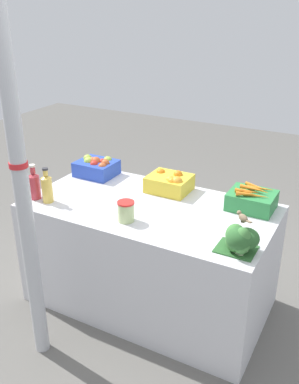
{
  "coord_description": "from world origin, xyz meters",
  "views": [
    {
      "loc": [
        1.25,
        -2.3,
        2.07
      ],
      "look_at": [
        0.0,
        0.0,
        0.89
      ],
      "focal_mm": 40.0,
      "sensor_mm": 36.0,
      "label": 1
    }
  ],
  "objects_px": {
    "juice_bottle_ruby": "(34,185)",
    "juice_bottle_golden": "(47,188)",
    "carrot_crate": "(252,200)",
    "apple_crate": "(97,167)",
    "orange_crate": "(170,183)",
    "support_pole": "(21,184)",
    "sparrow_bird": "(243,217)",
    "pickle_jar": "(126,211)",
    "broccoli_pile": "(240,239)"
  },
  "relations": [
    {
      "from": "juice_bottle_ruby",
      "to": "juice_bottle_golden",
      "type": "bearing_deg",
      "value": -0.0
    },
    {
      "from": "carrot_crate",
      "to": "juice_bottle_golden",
      "type": "height_order",
      "value": "juice_bottle_golden"
    },
    {
      "from": "apple_crate",
      "to": "orange_crate",
      "type": "relative_size",
      "value": 1.0
    },
    {
      "from": "support_pole",
      "to": "carrot_crate",
      "type": "distance_m",
      "value": 1.48
    },
    {
      "from": "support_pole",
      "to": "sparrow_bird",
      "type": "relative_size",
      "value": 20.74
    },
    {
      "from": "orange_crate",
      "to": "pickle_jar",
      "type": "bearing_deg",
      "value": -94.22
    },
    {
      "from": "broccoli_pile",
      "to": "orange_crate",
      "type": "bearing_deg",
      "value": 141.08
    },
    {
      "from": "pickle_jar",
      "to": "sparrow_bird",
      "type": "relative_size",
      "value": 1.19
    },
    {
      "from": "juice_bottle_golden",
      "to": "pickle_jar",
      "type": "height_order",
      "value": "juice_bottle_golden"
    },
    {
      "from": "apple_crate",
      "to": "carrot_crate",
      "type": "relative_size",
      "value": 1.0
    },
    {
      "from": "juice_bottle_golden",
      "to": "orange_crate",
      "type": "bearing_deg",
      "value": 40.33
    },
    {
      "from": "support_pole",
      "to": "broccoli_pile",
      "type": "xyz_separation_m",
      "value": [
        1.1,
        0.48,
        -0.28
      ]
    },
    {
      "from": "juice_bottle_ruby",
      "to": "pickle_jar",
      "type": "xyz_separation_m",
      "value": [
        0.74,
        0.02,
        -0.04
      ]
    },
    {
      "from": "pickle_jar",
      "to": "apple_crate",
      "type": "bearing_deg",
      "value": 137.79
    },
    {
      "from": "juice_bottle_golden",
      "to": "carrot_crate",
      "type": "bearing_deg",
      "value": 24.07
    },
    {
      "from": "broccoli_pile",
      "to": "juice_bottle_ruby",
      "type": "xyz_separation_m",
      "value": [
        -1.48,
        0.01,
        0.02
      ]
    },
    {
      "from": "juice_bottle_ruby",
      "to": "orange_crate",
      "type": "bearing_deg",
      "value": 35.91
    },
    {
      "from": "apple_crate",
      "to": "orange_crate",
      "type": "distance_m",
      "value": 0.65
    },
    {
      "from": "carrot_crate",
      "to": "juice_bottle_golden",
      "type": "xyz_separation_m",
      "value": [
        -1.27,
        -0.57,
        0.04
      ]
    },
    {
      "from": "apple_crate",
      "to": "juice_bottle_ruby",
      "type": "xyz_separation_m",
      "value": [
        -0.13,
        -0.57,
        0.03
      ]
    },
    {
      "from": "carrot_crate",
      "to": "broccoli_pile",
      "type": "bearing_deg",
      "value": -80.35
    },
    {
      "from": "orange_crate",
      "to": "juice_bottle_ruby",
      "type": "height_order",
      "value": "juice_bottle_ruby"
    },
    {
      "from": "juice_bottle_ruby",
      "to": "pickle_jar",
      "type": "bearing_deg",
      "value": 1.25
    },
    {
      "from": "apple_crate",
      "to": "juice_bottle_golden",
      "type": "bearing_deg",
      "value": -91.41
    },
    {
      "from": "orange_crate",
      "to": "carrot_crate",
      "type": "relative_size",
      "value": 1.0
    },
    {
      "from": "juice_bottle_golden",
      "to": "sparrow_bird",
      "type": "xyz_separation_m",
      "value": [
        1.36,
        0.03,
        0.1
      ]
    },
    {
      "from": "juice_bottle_golden",
      "to": "broccoli_pile",
      "type": "bearing_deg",
      "value": -0.24
    },
    {
      "from": "carrot_crate",
      "to": "broccoli_pile",
      "type": "relative_size",
      "value": 1.29
    },
    {
      "from": "broccoli_pile",
      "to": "juice_bottle_ruby",
      "type": "relative_size",
      "value": 0.92
    },
    {
      "from": "apple_crate",
      "to": "sparrow_bird",
      "type": "height_order",
      "value": "sparrow_bird"
    },
    {
      "from": "apple_crate",
      "to": "broccoli_pile",
      "type": "distance_m",
      "value": 1.47
    },
    {
      "from": "broccoli_pile",
      "to": "support_pole",
      "type": "bearing_deg",
      "value": -156.57
    },
    {
      "from": "support_pole",
      "to": "orange_crate",
      "type": "bearing_deg",
      "value": 69.27
    },
    {
      "from": "orange_crate",
      "to": "juice_bottle_ruby",
      "type": "distance_m",
      "value": 0.96
    },
    {
      "from": "apple_crate",
      "to": "carrot_crate",
      "type": "bearing_deg",
      "value": -0.04
    },
    {
      "from": "carrot_crate",
      "to": "juice_bottle_golden",
      "type": "distance_m",
      "value": 1.39
    },
    {
      "from": "juice_bottle_ruby",
      "to": "pickle_jar",
      "type": "relative_size",
      "value": 1.9
    },
    {
      "from": "support_pole",
      "to": "broccoli_pile",
      "type": "height_order",
      "value": "support_pole"
    },
    {
      "from": "carrot_crate",
      "to": "pickle_jar",
      "type": "relative_size",
      "value": 2.26
    },
    {
      "from": "broccoli_pile",
      "to": "juice_bottle_ruby",
      "type": "height_order",
      "value": "juice_bottle_ruby"
    },
    {
      "from": "juice_bottle_ruby",
      "to": "sparrow_bird",
      "type": "bearing_deg",
      "value": 1.17
    },
    {
      "from": "juice_bottle_ruby",
      "to": "sparrow_bird",
      "type": "relative_size",
      "value": 2.26
    },
    {
      "from": "juice_bottle_golden",
      "to": "juice_bottle_ruby",
      "type": "bearing_deg",
      "value": 180.0
    },
    {
      "from": "juice_bottle_golden",
      "to": "support_pole",
      "type": "bearing_deg",
      "value": -60.99
    },
    {
      "from": "orange_crate",
      "to": "broccoli_pile",
      "type": "xyz_separation_m",
      "value": [
        0.7,
        -0.57,
        0.02
      ]
    },
    {
      "from": "pickle_jar",
      "to": "sparrow_bird",
      "type": "bearing_deg",
      "value": 1.08
    },
    {
      "from": "support_pole",
      "to": "carrot_crate",
      "type": "xyz_separation_m",
      "value": [
        1.0,
        1.05,
        -0.3
      ]
    },
    {
      "from": "juice_bottle_golden",
      "to": "sparrow_bird",
      "type": "height_order",
      "value": "juice_bottle_golden"
    },
    {
      "from": "support_pole",
      "to": "sparrow_bird",
      "type": "distance_m",
      "value": 1.22
    },
    {
      "from": "orange_crate",
      "to": "juice_bottle_golden",
      "type": "relative_size",
      "value": 1.21
    }
  ]
}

